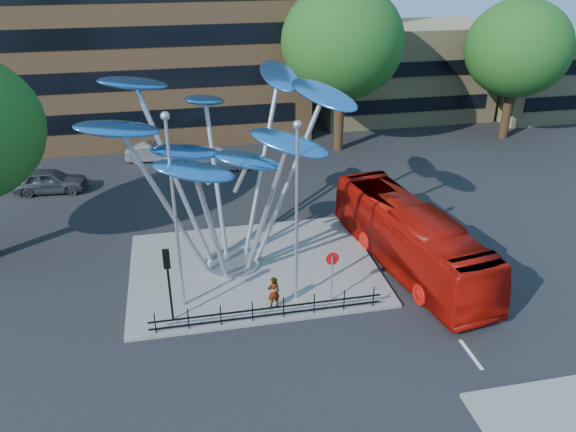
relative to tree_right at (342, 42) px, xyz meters
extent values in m
plane|color=black|center=(-8.00, -22.00, -8.04)|extent=(120.00, 120.00, 0.00)
cube|color=slate|center=(-9.00, -16.00, -7.96)|extent=(12.00, 9.00, 0.15)
cube|color=tan|center=(8.00, 8.00, -4.04)|extent=(15.00, 8.00, 8.00)
cube|color=tan|center=(22.00, 6.00, -4.54)|extent=(12.00, 8.00, 7.00)
cylinder|color=black|center=(0.00, 0.00, -5.18)|extent=(0.70, 0.70, 5.72)
ellipsoid|color=#184313|center=(0.00, 0.00, 0.02)|extent=(8.80, 8.80, 8.10)
cylinder|color=black|center=(14.00, 0.00, -5.51)|extent=(0.70, 0.70, 5.06)
ellipsoid|color=#184313|center=(14.00, 0.00, -0.91)|extent=(8.00, 8.00, 7.36)
cylinder|color=#9EA0A5|center=(-10.00, -15.50, -7.83)|extent=(2.80, 2.80, 0.12)
cylinder|color=#9EA0A5|center=(-11.20, -16.10, -3.99)|extent=(0.24, 0.24, 7.80)
ellipsoid|color=#2B70BE|center=(-14.40, -17.10, -0.09)|extent=(3.92, 2.95, 1.39)
cylinder|color=#9EA0A5|center=(-10.40, -16.50, -4.69)|extent=(0.24, 0.24, 6.40)
ellipsoid|color=#2B70BE|center=(-11.60, -18.70, -1.49)|extent=(3.47, 1.78, 1.31)
cylinder|color=#9EA0A5|center=(-9.40, -16.30, -4.39)|extent=(0.24, 0.24, 7.00)
ellipsoid|color=#2B70BE|center=(-7.60, -17.90, -0.89)|extent=(3.81, 3.11, 1.36)
cylinder|color=#9EA0A5|center=(-8.80, -15.50, -3.79)|extent=(0.24, 0.24, 8.20)
ellipsoid|color=#2B70BE|center=(-5.40, -15.10, 0.31)|extent=(3.52, 4.06, 1.44)
cylinder|color=#9EA0A5|center=(-9.20, -14.60, -3.59)|extent=(0.24, 0.24, 8.60)
ellipsoid|color=#2B70BE|center=(-7.00, -12.60, 0.71)|extent=(2.21, 3.79, 1.39)
cylinder|color=#9EA0A5|center=(-10.20, -14.50, -4.19)|extent=(0.24, 0.24, 7.40)
ellipsoid|color=#2B70BE|center=(-10.60, -11.90, -0.49)|extent=(3.02, 3.71, 1.34)
cylinder|color=#9EA0A5|center=(-11.00, -15.10, -3.49)|extent=(0.24, 0.24, 8.80)
ellipsoid|color=#2B70BE|center=(-13.80, -13.70, 0.91)|extent=(3.88, 3.60, 1.42)
ellipsoid|color=#2B70BE|center=(-11.80, -15.30, -1.89)|extent=(3.40, 1.96, 1.13)
ellipsoid|color=#2B70BE|center=(-9.10, -15.90, -2.29)|extent=(3.39, 2.16, 1.11)
cylinder|color=#9EA0A5|center=(-12.50, -18.50, -3.64)|extent=(0.14, 0.14, 8.50)
sphere|color=#9EA0A5|center=(-12.50, -18.50, 0.73)|extent=(0.36, 0.36, 0.36)
cylinder|color=#9EA0A5|center=(-7.50, -19.00, -3.89)|extent=(0.14, 0.14, 8.00)
sphere|color=#9EA0A5|center=(-7.50, -19.00, 0.23)|extent=(0.36, 0.36, 0.36)
cylinder|color=black|center=(-13.00, -19.50, -6.29)|extent=(0.10, 0.10, 3.20)
cube|color=black|center=(-13.00, -19.50, -4.89)|extent=(0.28, 0.18, 0.85)
sphere|color=#FF0C0C|center=(-13.00, -19.50, -4.61)|extent=(0.18, 0.18, 0.18)
cylinder|color=#9EA0A5|center=(-6.00, -19.50, -6.74)|extent=(0.08, 0.08, 2.30)
cylinder|color=red|center=(-6.00, -19.47, -5.74)|extent=(0.60, 0.04, 0.60)
cube|color=white|center=(-6.00, -19.45, -5.74)|extent=(0.42, 0.03, 0.10)
cylinder|color=black|center=(-13.70, -20.30, -7.39)|extent=(0.05, 0.05, 1.00)
cylinder|color=black|center=(-12.36, -20.30, -7.39)|extent=(0.05, 0.05, 1.00)
cylinder|color=black|center=(-11.01, -20.30, -7.39)|extent=(0.05, 0.05, 1.00)
cylinder|color=black|center=(-9.67, -20.30, -7.39)|extent=(0.05, 0.05, 1.00)
cylinder|color=black|center=(-8.33, -20.30, -7.39)|extent=(0.05, 0.05, 1.00)
cylinder|color=black|center=(-6.99, -20.30, -7.39)|extent=(0.05, 0.05, 1.00)
cylinder|color=black|center=(-5.64, -20.30, -7.39)|extent=(0.05, 0.05, 1.00)
cylinder|color=black|center=(-4.30, -20.30, -7.39)|extent=(0.05, 0.05, 1.00)
cube|color=black|center=(-9.00, -20.30, -7.34)|extent=(10.00, 0.06, 0.06)
cube|color=black|center=(-9.00, -20.30, -7.69)|extent=(10.00, 0.06, 0.06)
imported|color=#B11008|center=(-1.40, -17.20, -6.43)|extent=(4.44, 11.79, 3.21)
imported|color=gray|center=(-8.61, -19.50, -7.11)|extent=(0.62, 0.46, 1.55)
imported|color=#414349|center=(-20.39, -4.00, -7.27)|extent=(4.62, 2.10, 1.54)
imported|color=#9D9EA4|center=(-13.96, 0.41, -7.39)|extent=(4.02, 1.68, 1.29)
imported|color=silver|center=(-9.46, -2.08, -7.31)|extent=(5.07, 2.14, 1.46)
camera|label=1|loc=(-12.11, -39.57, 6.83)|focal=35.00mm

